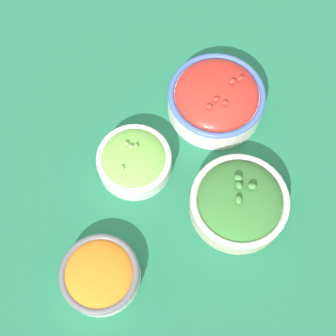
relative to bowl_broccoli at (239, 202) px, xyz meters
name	(u,v)px	position (x,y,z in m)	size (l,w,h in m)	color
ground_plane	(168,174)	(0.08, 0.12, -0.03)	(3.00, 3.00, 0.00)	#23704C
bowl_broccoli	(239,202)	(0.00, 0.00, 0.00)	(0.18, 0.18, 0.08)	beige
bowl_lettuce	(134,160)	(0.11, 0.18, 0.00)	(0.14, 0.14, 0.07)	silver
bowl_cherry_tomatoes	(216,98)	(0.21, 0.00, 0.00)	(0.19, 0.19, 0.08)	silver
bowl_carrots	(100,274)	(-0.09, 0.26, -0.01)	(0.14, 0.14, 0.05)	silver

